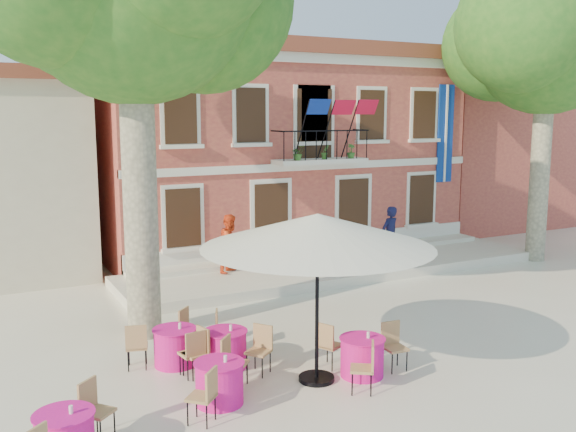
# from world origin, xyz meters

# --- Properties ---
(ground) EXTENTS (90.00, 90.00, 0.00)m
(ground) POSITION_xyz_m (0.00, 0.00, 0.00)
(ground) COLOR beige
(ground) RESTS_ON ground
(main_building) EXTENTS (13.50, 9.59, 7.50)m
(main_building) POSITION_xyz_m (2.00, 9.99, 3.78)
(main_building) COLOR #C65F47
(main_building) RESTS_ON ground
(neighbor_east) EXTENTS (9.40, 9.40, 6.40)m
(neighbor_east) POSITION_xyz_m (14.00, 11.00, 3.22)
(neighbor_east) COLOR #C65F47
(neighbor_east) RESTS_ON ground
(terrace) EXTENTS (14.00, 3.40, 0.30)m
(terrace) POSITION_xyz_m (2.00, 4.40, 0.15)
(terrace) COLOR silver
(terrace) RESTS_ON ground
(plane_tree_east) EXTENTS (5.19, 5.19, 10.19)m
(plane_tree_east) POSITION_xyz_m (9.04, 2.74, 7.51)
(plane_tree_east) COLOR #A59E84
(plane_tree_east) RESTS_ON ground
(patio_umbrella) EXTENTS (4.36, 4.36, 3.24)m
(patio_umbrella) POSITION_xyz_m (-2.81, -2.62, 2.92)
(patio_umbrella) COLOR black
(patio_umbrella) RESTS_ON ground
(pedestrian_navy) EXTENTS (0.77, 0.60, 1.85)m
(pedestrian_navy) POSITION_xyz_m (3.44, 3.59, 1.22)
(pedestrian_navy) COLOR #0F1135
(pedestrian_navy) RESTS_ON terrace
(pedestrian_orange) EXTENTS (1.09, 1.07, 1.77)m
(pedestrian_orange) POSITION_xyz_m (-1.49, 4.89, 1.19)
(pedestrian_orange) COLOR #EE451C
(pedestrian_orange) RESTS_ON terrace
(cafe_table_0) EXTENTS (1.65, 1.66, 0.95)m
(cafe_table_0) POSITION_xyz_m (-4.83, -2.69, 0.42)
(cafe_table_0) COLOR #E41582
(cafe_table_0) RESTS_ON ground
(cafe_table_1) EXTENTS (1.82, 1.80, 0.95)m
(cafe_table_1) POSITION_xyz_m (-4.99, -0.64, 0.43)
(cafe_table_1) COLOR #E41582
(cafe_table_1) RESTS_ON ground
(cafe_table_3) EXTENTS (1.73, 1.86, 0.95)m
(cafe_table_3) POSITION_xyz_m (-4.12, -1.22, 0.43)
(cafe_table_3) COLOR #E41582
(cafe_table_3) RESTS_ON ground
(cafe_table_4) EXTENTS (1.69, 1.87, 0.95)m
(cafe_table_4) POSITION_xyz_m (-1.92, -2.84, 0.43)
(cafe_table_4) COLOR #E41582
(cafe_table_4) RESTS_ON ground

